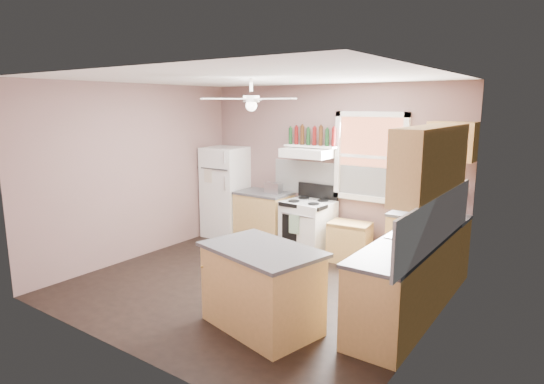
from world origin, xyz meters
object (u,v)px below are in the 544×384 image
Objects in this scene: cart at (349,242)px; island at (262,290)px; refrigerator at (226,192)px; toaster at (273,188)px; stove at (308,227)px.

cart is 0.51× the size of island.
island reaches higher than cart.
island is at bearing -47.24° from refrigerator.
stove is at bearing -7.89° from toaster.
stove reaches higher than cart.
cart is at bearing -4.23° from refrigerator.
refrigerator is 5.82× the size of toaster.
refrigerator is 1.05m from toaster.
stove is at bearing 122.96° from island.
refrigerator is 3.64m from island.
stove and island have the same top height.
stove is at bearing 175.44° from cart.
island is (2.64, -2.47, -0.38)m from refrigerator.
toaster reaches higher than cart.
cart is at bearing 106.70° from island.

